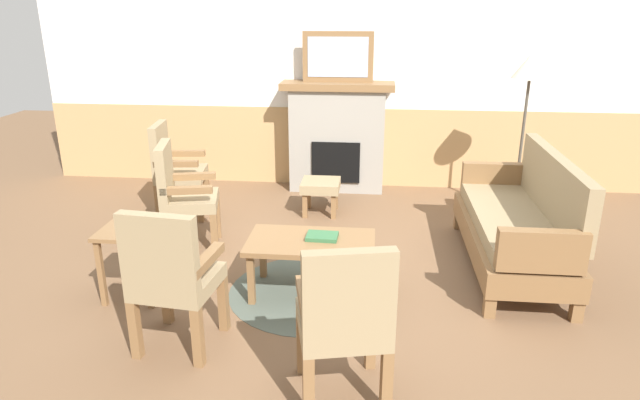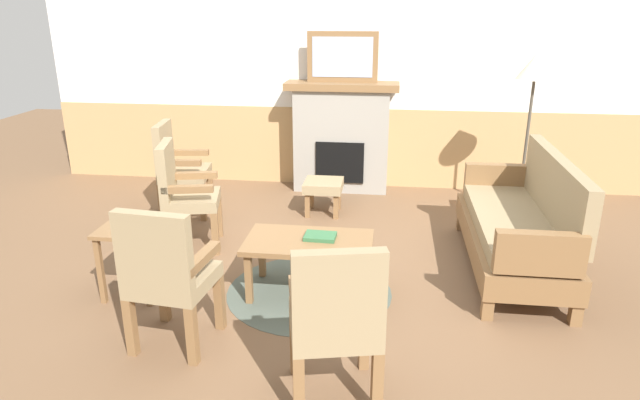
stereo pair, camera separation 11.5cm
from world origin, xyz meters
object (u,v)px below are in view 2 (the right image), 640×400
at_px(fireplace, 341,136).
at_px(coffee_table, 309,247).
at_px(book_on_table, 320,236).
at_px(couch, 519,225).
at_px(armchair_front_left, 167,272).
at_px(armchair_front_center, 336,317).
at_px(armchair_by_window_left, 183,191).
at_px(footstool, 323,188).
at_px(armchair_near_fireplace, 177,165).
at_px(framed_picture, 342,57).
at_px(floor_lamp_by_couch, 535,77).
at_px(side_table, 132,241).

bearing_deg(fireplace, coffee_table, -90.17).
bearing_deg(book_on_table, couch, 19.94).
height_order(armchair_front_left, armchair_front_center, same).
height_order(fireplace, book_on_table, fireplace).
relative_size(armchair_by_window_left, armchair_front_center, 1.00).
xyz_separation_m(couch, armchair_front_left, (-2.43, -1.45, 0.14)).
xyz_separation_m(book_on_table, footstool, (-0.18, 1.70, -0.17)).
bearing_deg(couch, footstool, 147.38).
bearing_deg(armchair_near_fireplace, coffee_table, -43.69).
height_order(armchair_by_window_left, armchair_front_left, same).
distance_m(framed_picture, armchair_front_center, 3.97).
xyz_separation_m(armchair_near_fireplace, floor_lamp_by_couch, (3.56, 0.38, 0.91)).
relative_size(couch, book_on_table, 7.63).
distance_m(coffee_table, armchair_by_window_left, 1.45).
xyz_separation_m(coffee_table, floor_lamp_by_couch, (1.95, 1.92, 1.06)).
bearing_deg(side_table, floor_lamp_by_couch, 32.55).
relative_size(coffee_table, side_table, 1.75).
bearing_deg(floor_lamp_by_couch, framed_picture, 160.66).
bearing_deg(armchair_front_left, side_table, 129.78).
distance_m(fireplace, coffee_table, 2.61).
relative_size(armchair_near_fireplace, floor_lamp_by_couch, 0.58).
xyz_separation_m(fireplace, side_table, (-1.33, -2.77, -0.22)).
relative_size(footstool, armchair_front_center, 0.41).
bearing_deg(armchair_near_fireplace, armchair_by_window_left, -66.01).
bearing_deg(footstool, floor_lamp_by_couch, 4.78).
bearing_deg(armchair_front_center, footstool, 98.19).
xyz_separation_m(footstool, armchair_front_left, (-0.67, -2.58, 0.25)).
xyz_separation_m(armchair_front_left, side_table, (-0.55, 0.66, -0.10)).
relative_size(book_on_table, side_table, 0.43).
distance_m(framed_picture, armchair_by_window_left, 2.48).
distance_m(book_on_table, armchair_by_window_left, 1.49).
xyz_separation_m(book_on_table, armchair_front_left, (-0.85, -0.88, 0.08)).
relative_size(footstool, armchair_by_window_left, 0.41).
bearing_deg(book_on_table, armchair_by_window_left, 152.92).
bearing_deg(footstool, couch, -32.62).
bearing_deg(armchair_front_left, book_on_table, 45.88).
relative_size(couch, armchair_front_left, 1.84).
height_order(couch, floor_lamp_by_couch, floor_lamp_by_couch).
distance_m(armchair_by_window_left, armchair_front_center, 2.50).
xyz_separation_m(fireplace, book_on_table, (0.07, -2.56, -0.20)).
xyz_separation_m(armchair_near_fireplace, side_table, (0.29, -1.71, -0.10)).
bearing_deg(side_table, fireplace, 64.32).
bearing_deg(coffee_table, framed_picture, 89.83).
height_order(fireplace, armchair_front_left, fireplace).
distance_m(armchair_front_left, floor_lamp_by_couch, 3.98).
height_order(framed_picture, armchair_front_center, framed_picture).
bearing_deg(footstool, framed_picture, 82.70).
relative_size(framed_picture, coffee_table, 0.83).
bearing_deg(armchair_near_fireplace, side_table, -80.52).
height_order(framed_picture, book_on_table, framed_picture).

